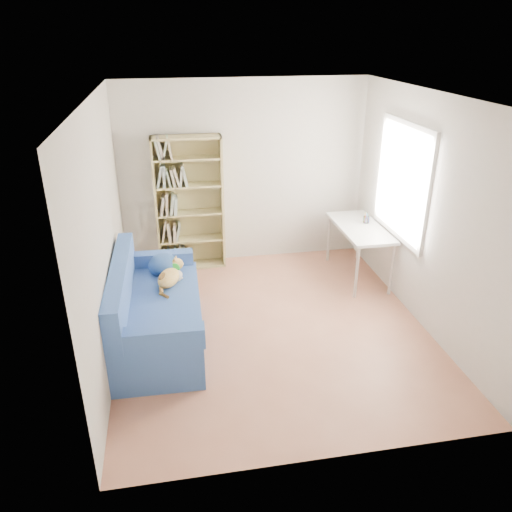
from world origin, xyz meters
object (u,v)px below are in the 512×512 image
(desk, at_px, (360,231))
(bookshelf, at_px, (190,209))
(pen_cup, at_px, (366,219))
(sofa, at_px, (155,311))

(desk, bearing_deg, bookshelf, 161.23)
(desk, xyz_separation_m, pen_cup, (0.12, 0.11, 0.13))
(sofa, distance_m, desk, 2.98)
(sofa, height_order, pen_cup, sofa)
(bookshelf, bearing_deg, desk, -18.77)
(pen_cup, bearing_deg, desk, -136.89)
(bookshelf, relative_size, pen_cup, 12.09)
(desk, distance_m, pen_cup, 0.21)
(sofa, xyz_separation_m, bookshelf, (0.52, 1.84, 0.52))
(desk, bearing_deg, sofa, -158.74)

